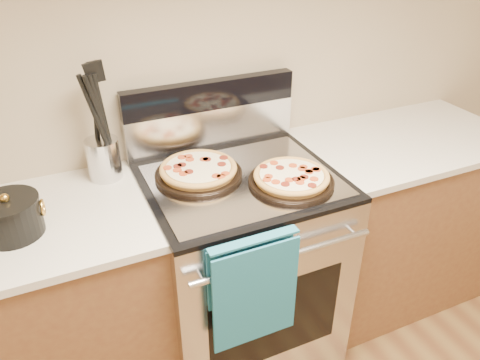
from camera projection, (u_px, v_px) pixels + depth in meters
name	position (u px, v px, depth m)	size (l,w,h in m)	color
wall_back	(205.00, 47.00, 1.91)	(4.00, 4.00, 0.00)	tan
range_body	(240.00, 268.00, 2.09)	(0.76, 0.68, 0.90)	#B7B7BC
oven_window	(275.00, 320.00, 1.83)	(0.56, 0.01, 0.40)	black
cooktop	(240.00, 179.00, 1.86)	(0.76, 0.68, 0.02)	black
backsplash_lower	(211.00, 127.00, 2.05)	(0.76, 0.06, 0.18)	silver
backsplash_upper	(210.00, 95.00, 1.97)	(0.76, 0.06, 0.12)	black
oven_handle	(285.00, 257.00, 1.62)	(0.03, 0.03, 0.70)	silver
dish_towel	(253.00, 288.00, 1.63)	(0.32, 0.05, 0.42)	#19727F
foil_sheet	(243.00, 180.00, 1.83)	(0.70, 0.55, 0.01)	gray
cabinet_left	(30.00, 328.00, 1.81)	(1.00, 0.62, 0.88)	brown
cabinet_right	(392.00, 219.00, 2.43)	(1.00, 0.62, 0.88)	brown
countertop_right	(408.00, 140.00, 2.20)	(1.02, 0.64, 0.03)	beige
pepperoni_pizza_back	(198.00, 171.00, 1.84)	(0.34, 0.34, 0.05)	#AC7634
pepperoni_pizza_front	(291.00, 178.00, 1.79)	(0.33, 0.33, 0.04)	#AC7634
utensil_crock	(104.00, 159.00, 1.83)	(0.13, 0.13, 0.16)	silver
saucepan	(11.00, 219.00, 1.52)	(0.19, 0.19, 0.12)	black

